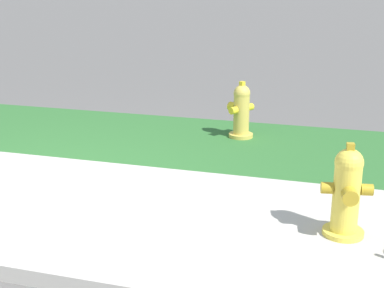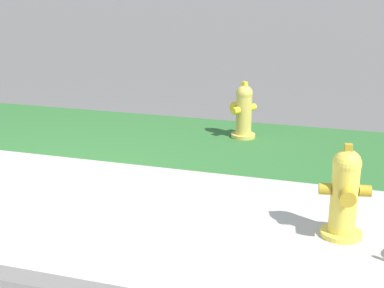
{
  "view_description": "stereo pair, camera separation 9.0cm",
  "coord_description": "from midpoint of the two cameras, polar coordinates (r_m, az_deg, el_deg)",
  "views": [
    {
      "loc": [
        2.8,
        -3.92,
        1.91
      ],
      "look_at": [
        1.39,
        0.82,
        0.4
      ],
      "focal_mm": 50.0,
      "sensor_mm": 36.0,
      "label": 1
    },
    {
      "loc": [
        2.88,
        -3.89,
        1.91
      ],
      "look_at": [
        1.39,
        0.82,
        0.4
      ],
      "focal_mm": 50.0,
      "sensor_mm": 36.0,
      "label": 2
    }
  ],
  "objects": [
    {
      "name": "ground_plane",
      "position": [
        5.19,
        -17.21,
        -5.41
      ],
      "size": [
        120.0,
        120.0,
        0.0
      ],
      "primitive_type": "plane",
      "color": "#5B5956"
    },
    {
      "name": "fire_hydrant_far_end",
      "position": [
        4.25,
        16.55,
        -5.11
      ],
      "size": [
        0.4,
        0.37,
        0.76
      ],
      "rotation": [
        0.0,
        0.0,
        3.3
      ],
      "color": "yellow",
      "rests_on": "ground"
    },
    {
      "name": "sidewalk_pavement",
      "position": [
        5.19,
        -17.22,
        -5.36
      ],
      "size": [
        18.0,
        2.25,
        0.01
      ],
      "primitive_type": "cube",
      "color": "#BCB7AD",
      "rests_on": "ground"
    },
    {
      "name": "grass_verge",
      "position": [
        7.02,
        -7.05,
        1.08
      ],
      "size": [
        18.0,
        2.19,
        0.01
      ],
      "primitive_type": "cube",
      "color": "#2D662D",
      "rests_on": "ground"
    },
    {
      "name": "fire_hydrant_mid_block",
      "position": [
        6.77,
        5.9,
        3.51
      ],
      "size": [
        0.35,
        0.37,
        0.72
      ],
      "rotation": [
        0.0,
        0.0,
        1.01
      ],
      "color": "gold",
      "rests_on": "ground"
    }
  ]
}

